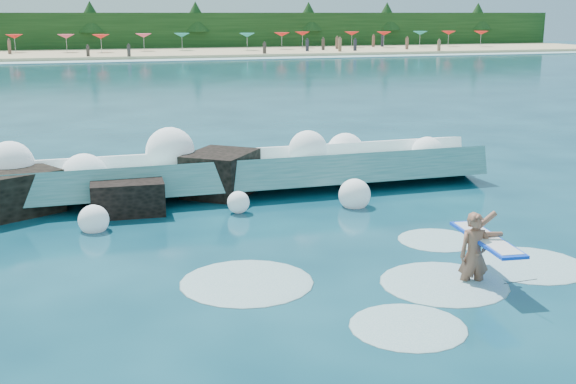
{
  "coord_description": "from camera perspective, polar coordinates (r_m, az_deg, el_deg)",
  "views": [
    {
      "loc": [
        -3.06,
        -12.57,
        5.01
      ],
      "look_at": [
        1.5,
        2.0,
        1.2
      ],
      "focal_mm": 45.0,
      "sensor_mm": 36.0,
      "label": 1
    }
  ],
  "objects": [
    {
      "name": "breaking_wave",
      "position": [
        20.61,
        -7.27,
        1.29
      ],
      "size": [
        17.06,
        2.7,
        1.47
      ],
      "color": "teal",
      "rests_on": "ground"
    },
    {
      "name": "beachgoers",
      "position": [
        87.02,
        -20.93,
        10.51
      ],
      "size": [
        102.9,
        13.6,
        1.92
      ],
      "color": "#3F332D",
      "rests_on": "ground"
    },
    {
      "name": "rock_cluster",
      "position": [
        19.68,
        -13.86,
        0.19
      ],
      "size": [
        8.46,
        3.25,
        1.41
      ],
      "color": "black",
      "rests_on": "ground"
    },
    {
      "name": "surfer_with_board",
      "position": [
        14.12,
        14.72,
        -4.59
      ],
      "size": [
        1.01,
        2.87,
        1.67
      ],
      "color": "#8D5642",
      "rests_on": "ground"
    },
    {
      "name": "ground",
      "position": [
        13.87,
        -3.47,
        -7.18
      ],
      "size": [
        200.0,
        200.0,
        0.0
      ],
      "primitive_type": "plane",
      "color": "#072D3F",
      "rests_on": "ground"
    },
    {
      "name": "wet_band",
      "position": [
        79.78,
        -15.39,
        9.93
      ],
      "size": [
        140.0,
        5.0,
        0.08
      ],
      "primitive_type": "cube",
      "color": "silver",
      "rests_on": "ground"
    },
    {
      "name": "wave_spray",
      "position": [
        20.29,
        -7.65,
        2.23
      ],
      "size": [
        14.9,
        4.41,
        1.99
      ],
      "color": "white",
      "rests_on": "ground"
    },
    {
      "name": "treeline",
      "position": [
        100.65,
        -16.01,
        12.04
      ],
      "size": [
        140.0,
        4.0,
        5.0
      ],
      "primitive_type": "cube",
      "color": "black",
      "rests_on": "ground"
    },
    {
      "name": "surf_foam",
      "position": [
        14.26,
        10.48,
        -6.8
      ],
      "size": [
        9.37,
        5.89,
        0.13
      ],
      "color": "silver",
      "rests_on": "ground"
    },
    {
      "name": "beach",
      "position": [
        90.75,
        -15.7,
        10.45
      ],
      "size": [
        140.0,
        20.0,
        0.4
      ],
      "primitive_type": "cube",
      "color": "tan",
      "rests_on": "ground"
    },
    {
      "name": "beach_umbrellas",
      "position": [
        92.2,
        -15.9,
        11.76
      ],
      "size": [
        111.07,
        6.3,
        0.5
      ],
      "color": "#DB405E",
      "rests_on": "ground"
    }
  ]
}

